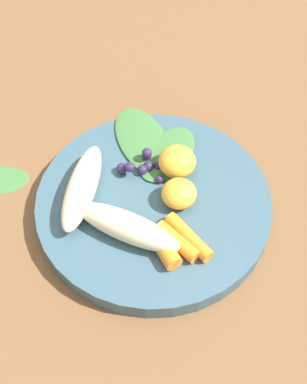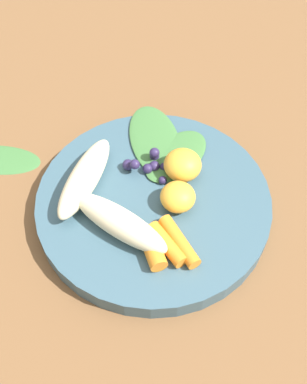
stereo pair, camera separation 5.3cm
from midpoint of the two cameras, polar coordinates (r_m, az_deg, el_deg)
name	(u,v)px [view 2 (the right image)]	position (r m, az deg, el deg)	size (l,w,h in m)	color
ground_plane	(154,209)	(0.56, 2.72, -2.26)	(2.40, 2.40, 0.00)	brown
bowl	(154,203)	(0.55, 2.76, -1.56)	(0.27, 0.27, 0.02)	#385666
banana_peeled_left	(120,223)	(0.50, -1.14, -3.99)	(0.12, 0.03, 0.03)	beige
banana_peeled_right	(85,178)	(0.54, -5.68, 1.60)	(0.12, 0.03, 0.03)	beige
orange_segment_near	(183,165)	(0.55, 6.36, 3.15)	(0.04, 0.04, 0.03)	#F4A833
orange_segment_far	(178,197)	(0.52, 5.91, -0.79)	(0.04, 0.04, 0.03)	#F4A833
carrot_front	(155,248)	(0.49, 3.24, -7.09)	(0.02, 0.02, 0.05)	orange
carrot_mid_left	(167,244)	(0.50, 4.71, -6.62)	(0.02, 0.02, 0.05)	orange
carrot_mid_right	(179,241)	(0.50, 6.23, -6.26)	(0.02, 0.02, 0.06)	orange
blueberry_pile	(149,164)	(0.56, 2.20, 3.25)	(0.05, 0.06, 0.02)	#2D234C
kale_leaf_left	(176,156)	(0.58, 5.43, 4.29)	(0.10, 0.06, 0.01)	#3D7038
kale_leaf_right	(158,140)	(0.59, 3.16, 6.24)	(0.13, 0.06, 0.01)	#3D7038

